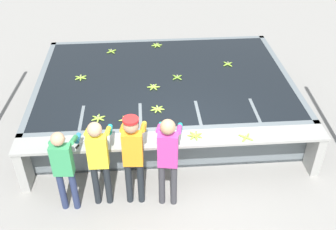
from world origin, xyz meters
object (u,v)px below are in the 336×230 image
worker_0 (64,164)px  worker_2 (133,152)px  knife_0 (80,144)px  banana_bunch_floating_8 (157,45)px  banana_bunch_floating_0 (228,64)px  banana_bunch_floating_7 (126,120)px  banana_bunch_floating_6 (153,87)px  worker_1 (98,156)px  banana_bunch_floating_4 (177,77)px  banana_bunch_floating_3 (81,78)px  banana_bunch_floating_2 (98,118)px  banana_bunch_floating_1 (157,109)px  banana_bunch_floating_5 (111,51)px  banana_bunch_ledge_0 (195,135)px  worker_3 (168,154)px  banana_bunch_ledge_1 (246,137)px

worker_0 → worker_2: (1.10, 0.06, 0.13)m
knife_0 → banana_bunch_floating_8: bearing=68.1°
worker_2 → banana_bunch_floating_0: 3.78m
banana_bunch_floating_7 → banana_bunch_floating_6: bearing=63.5°
worker_1 → banana_bunch_floating_4: worker_1 is taller
banana_bunch_floating_4 → knife_0: 2.82m
banana_bunch_floating_3 → banana_bunch_floating_2: bearing=-72.7°
worker_0 → knife_0: (0.19, 0.53, -0.04)m
banana_bunch_floating_0 → knife_0: bearing=-139.5°
banana_bunch_floating_1 → banana_bunch_floating_2: size_ratio=1.00×
banana_bunch_floating_7 → worker_2: bearing=-83.2°
banana_bunch_floating_1 → banana_bunch_floating_7: 0.67m
banana_bunch_floating_5 → banana_bunch_floating_7: (0.38, -2.85, -0.00)m
banana_bunch_floating_0 → banana_bunch_ledge_0: bearing=-113.2°
banana_bunch_floating_2 → banana_bunch_floating_7: bearing=-9.4°
worker_2 → banana_bunch_floating_0: worker_2 is taller
worker_3 → banana_bunch_floating_6: bearing=93.2°
worker_0 → worker_2: worker_2 is taller
banana_bunch_floating_1 → banana_bunch_floating_2: (-1.11, -0.22, 0.00)m
banana_bunch_floating_2 → knife_0: bearing=-110.1°
banana_bunch_floating_1 → banana_bunch_ledge_0: bearing=-54.9°
banana_bunch_floating_0 → banana_bunch_floating_8: bearing=144.7°
banana_bunch_floating_8 → banana_bunch_ledge_1: banana_bunch_ledge_1 is taller
worker_3 → banana_bunch_ledge_0: 0.82m
worker_3 → worker_0: bearing=179.3°
worker_3 → banana_bunch_floating_6: size_ratio=6.25×
banana_bunch_floating_7 → knife_0: banana_bunch_floating_7 is taller
banana_bunch_floating_1 → banana_bunch_floating_7: (-0.59, -0.30, 0.00)m
banana_bunch_floating_3 → knife_0: bearing=-84.5°
worker_1 → banana_bunch_floating_4: bearing=59.6°
banana_bunch_floating_8 → banana_bunch_ledge_1: 4.02m
banana_bunch_floating_2 → banana_bunch_floating_1: bearing=11.1°
worker_0 → banana_bunch_floating_1: 2.14m
banana_bunch_floating_1 → worker_0: bearing=-136.8°
banana_bunch_ledge_1 → knife_0: 2.85m
worker_2 → worker_1: bearing=178.3°
banana_bunch_floating_2 → banana_bunch_ledge_1: bearing=-16.6°
banana_bunch_floating_8 → knife_0: banana_bunch_floating_8 is taller
banana_bunch_floating_0 → worker_3: bearing=-116.9°
worker_0 → worker_1: bearing=7.8°
banana_bunch_floating_6 → banana_bunch_ledge_1: size_ratio=1.16×
banana_bunch_floating_4 → banana_bunch_floating_5: same height
worker_2 → banana_bunch_floating_2: bearing=118.4°
banana_bunch_ledge_1 → banana_bunch_floating_3: bearing=143.0°
banana_bunch_floating_8 → banana_bunch_floating_7: bearing=-103.2°
worker_3 → knife_0: bearing=159.4°
banana_bunch_floating_7 → knife_0: 1.00m
banana_bunch_floating_8 → banana_bunch_ledge_0: banana_bunch_ledge_0 is taller
banana_bunch_floating_8 → banana_bunch_floating_4: bearing=-77.6°
banana_bunch_floating_7 → knife_0: (-0.78, -0.64, -0.01)m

